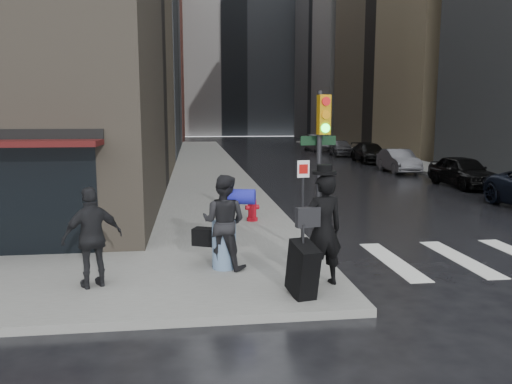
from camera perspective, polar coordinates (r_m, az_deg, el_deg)
ground at (r=9.87m, az=-1.77°, el=-10.26°), size 140.00×140.00×0.00m
sidewalk_left at (r=36.44m, az=-5.87°, el=3.68°), size 4.00×50.00×0.15m
sidewalk_right at (r=39.17m, az=14.33°, el=3.80°), size 3.00×50.00×0.15m
bldg_left_far at (r=72.98m, az=-17.45°, el=15.98°), size 22.00×20.00×26.00m
bldg_right_far at (r=73.06m, az=14.95°, el=15.67°), size 22.00×20.00×25.00m
bldg_distant at (r=88.50m, az=-2.86°, el=16.95°), size 40.00×12.00×32.00m
man_overcoat at (r=8.97m, az=7.21°, el=-4.99°), size 1.16×1.33×2.24m
man_jeans at (r=10.03m, az=-3.71°, el=-3.41°), size 1.31×1.12×1.91m
man_greycoat at (r=9.39m, az=-18.17°, el=-4.95°), size 1.15×0.89×1.82m
traffic_light at (r=10.49m, az=7.24°, el=4.51°), size 0.88×0.49×3.57m
fire_hydrant at (r=14.66m, az=-0.43°, el=-2.04°), size 0.43×0.32×0.74m
parked_car_1 at (r=24.64m, az=22.57°, el=2.19°), size 1.69×4.18×1.42m
parked_car_2 at (r=29.98m, az=15.96°, el=3.46°), size 1.61×4.08×1.32m
parked_car_3 at (r=35.92m, az=12.87°, el=4.38°), size 2.17×4.70×1.33m
parked_car_4 at (r=41.72m, az=9.66°, el=5.04°), size 1.96×4.05×1.33m
parked_car_5 at (r=47.55m, az=6.94°, el=5.64°), size 2.02×4.72×1.51m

